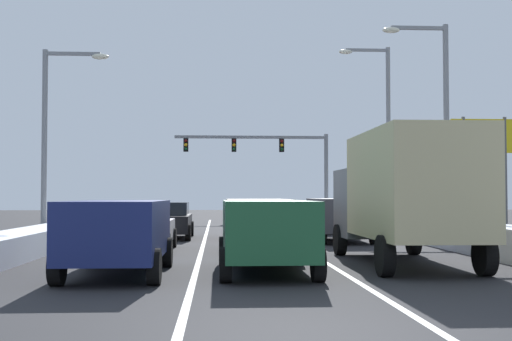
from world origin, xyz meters
The scene contains 19 objects.
ground_plane centered at (0.00, 15.58, 0.00)m, with size 120.00×120.00×0.00m, color #28282B.
lane_stripe_between_right_lane_and_center_lane centered at (1.70, 19.47, 0.00)m, with size 0.14×42.84×0.01m, color silver.
lane_stripe_between_center_lane_and_left_lane centered at (-1.70, 19.47, 0.00)m, with size 0.14×42.84×0.01m, color silver.
snow_bank_right_shoulder centered at (7.00, 19.47, 0.45)m, with size 1.37×42.84×0.91m, color white.
snow_bank_left_shoulder centered at (-7.00, 19.47, 0.36)m, with size 1.51×42.84×0.73m, color white.
box_truck_right_lane_nearest centered at (3.62, 8.61, 1.90)m, with size 2.53×7.20×3.36m.
suv_charcoal_right_lane_second centered at (3.59, 17.55, 1.02)m, with size 2.16×4.90×1.67m.
sedan_silver_right_lane_third centered at (3.16, 23.58, 0.76)m, with size 2.00×4.50×1.51m.
suv_green_center_lane_nearest centered at (-0.07, 7.06, 1.02)m, with size 2.16×4.90×1.67m.
suv_tan_center_lane_second centered at (0.10, 13.27, 1.02)m, with size 2.16×4.90×1.67m.
sedan_red_center_lane_third centered at (0.22, 19.39, 0.76)m, with size 2.00×4.50×1.51m.
suv_navy_left_lane_nearest centered at (-3.41, 6.78, 1.02)m, with size 2.16×4.90×1.67m.
sedan_white_left_lane_second centered at (-3.61, 13.34, 0.76)m, with size 2.00×4.50×1.51m.
sedan_black_left_lane_third centered at (-3.23, 19.74, 0.76)m, with size 2.00×4.50×1.51m.
traffic_light_gantry centered at (2.77, 38.94, 4.74)m, with size 10.94×0.47×6.20m.
street_lamp_right_mid centered at (7.54, 17.53, 5.12)m, with size 2.66×0.36×8.61m.
street_lamp_right_far centered at (7.26, 25.32, 5.55)m, with size 2.66×0.36×9.42m.
street_lamp_left_mid centered at (-7.79, 18.95, 4.64)m, with size 2.66×0.36×7.70m.
roadside_sign_right centered at (11.37, 22.32, 4.02)m, with size 3.20×0.16×5.50m.
Camera 1 is at (-1.21, -8.38, 1.78)m, focal length 46.92 mm.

